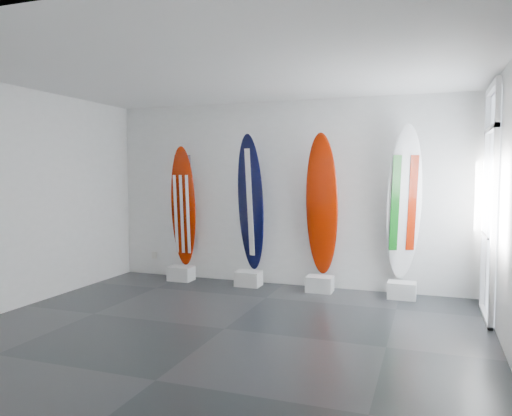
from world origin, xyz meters
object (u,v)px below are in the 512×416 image
at_px(surfboard_swiss, 322,205).
at_px(surfboard_italy, 404,204).
at_px(surfboard_usa, 183,206).
at_px(surfboard_navy, 251,203).

bearing_deg(surfboard_swiss, surfboard_italy, 0.63).
bearing_deg(surfboard_usa, surfboard_navy, -0.30).
height_order(surfboard_swiss, surfboard_italy, surfboard_italy).
xyz_separation_m(surfboard_usa, surfboard_navy, (1.23, 0.00, 0.09)).
bearing_deg(surfboard_swiss, surfboard_navy, -179.37).
height_order(surfboard_usa, surfboard_italy, surfboard_italy).
distance_m(surfboard_usa, surfboard_navy, 1.24).
height_order(surfboard_navy, surfboard_italy, surfboard_italy).
bearing_deg(surfboard_italy, surfboard_usa, 159.85).
bearing_deg(surfboard_navy, surfboard_usa, -164.02).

